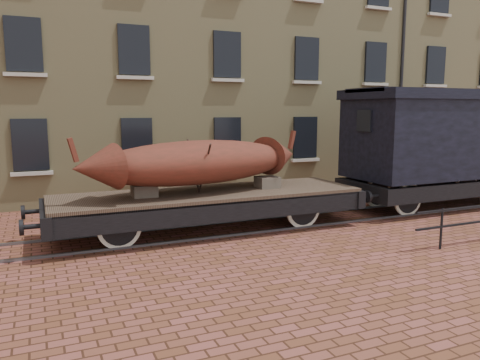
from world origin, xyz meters
name	(u,v)px	position (x,y,z in m)	size (l,w,h in m)	color
ground	(260,226)	(0.00, 0.00, 0.00)	(90.00, 90.00, 0.00)	brown
warehouse_cream	(226,34)	(3.00, 9.99, 7.00)	(40.00, 10.19, 14.00)	tan
rail_track	(260,225)	(0.00, 0.00, 0.03)	(30.00, 1.52, 0.06)	#59595E
flatcar_wagon	(209,200)	(-1.55, 0.00, 0.89)	(9.44, 2.56, 1.42)	brown
iron_boat	(199,162)	(-1.85, 0.00, 1.94)	(6.73, 2.90, 1.61)	maroon
goods_van	(443,134)	(6.95, 0.00, 2.51)	(7.74, 2.82, 4.00)	black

